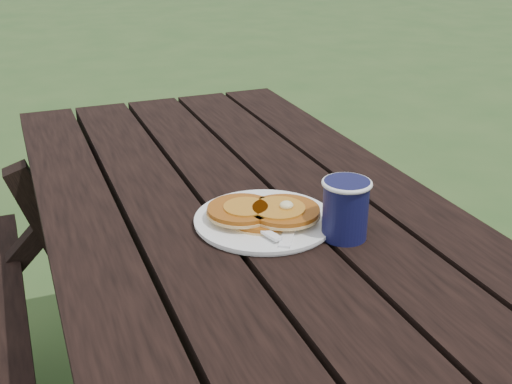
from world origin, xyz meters
name	(u,v)px	position (x,y,z in m)	size (l,w,h in m)	color
plate	(264,221)	(0.00, 0.02, 0.76)	(0.25, 0.25, 0.01)	white
pancake_stack	(264,212)	(0.00, 0.01, 0.77)	(0.19, 0.16, 0.04)	#A65412
knife	(292,223)	(0.04, -0.02, 0.76)	(0.02, 0.18, 0.01)	white
fork	(259,228)	(-0.03, -0.03, 0.77)	(0.03, 0.16, 0.01)	white
coffee_cup	(346,206)	(0.11, -0.08, 0.81)	(0.09, 0.09, 0.11)	#10113A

